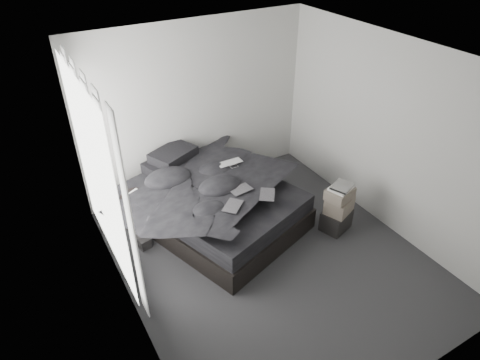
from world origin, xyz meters
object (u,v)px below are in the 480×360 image
side_stand (137,212)px  bed (215,213)px  laptop (232,160)px  box_lower (336,220)px

side_stand → bed: bearing=-20.6°
laptop → side_stand: laptop is taller
bed → side_stand: bearing=141.3°
bed → side_stand: size_ratio=3.80×
side_stand → box_lower: bearing=-29.5°
side_stand → box_lower: (2.42, -1.37, -0.15)m
side_stand → box_lower: size_ratio=1.51×
bed → box_lower: bed is taller
laptop → side_stand: (-1.40, 0.20, -0.53)m
box_lower → laptop: bearing=131.2°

